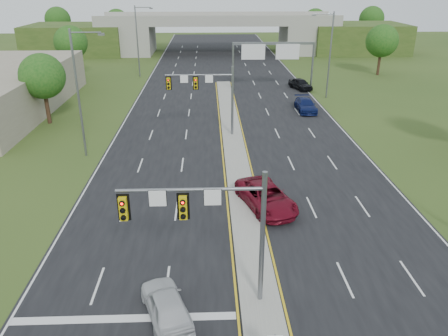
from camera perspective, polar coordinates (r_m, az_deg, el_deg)
The scene contains 22 objects.
ground at distance 22.64m, azimuth 4.70°, elevation -16.92°, with size 240.00×240.00×0.00m, color #30491A.
road at distance 54.18m, azimuth 0.48°, elevation 7.73°, with size 24.00×160.00×0.02m, color black.
median at distance 42.73m, azimuth 1.22°, elevation 3.51°, with size 2.00×54.00×0.16m, color gray.
lane_markings at distance 48.32m, azimuth 0.09°, elevation 5.80°, with size 23.72×160.00×0.01m.
signal_mast_near at distance 19.70m, azimuth -1.42°, elevation -6.75°, with size 6.62×0.60×7.00m.
signal_mast_far at distance 43.19m, azimuth -1.93°, elevation 10.12°, with size 6.62×0.60×7.00m.
sign_gantry at distance 63.40m, azimuth 6.32°, elevation 14.73°, with size 11.58×0.44×6.67m.
overpass at distance 97.78m, azimuth -0.76°, elevation 16.87°, with size 80.00×14.00×8.10m.
lightpole_l_mid at distance 39.60m, azimuth -18.32°, elevation 9.80°, with size 2.85×0.25×11.00m.
lightpole_l_far at distance 73.43m, azimuth -11.12°, elevation 16.30°, with size 2.85×0.25×11.00m.
lightpole_r_far at distance 59.85m, azimuth 13.53°, elevation 14.58°, with size 2.85×0.25×11.00m.
tree_l_near at distance 51.17m, azimuth -22.65°, elevation 10.99°, with size 4.80×4.80×7.60m.
tree_l_mid at distance 75.83m, azimuth -19.39°, elevation 15.21°, with size 5.20×5.20×8.12m.
tree_r_mid at distance 78.05m, azimuth 19.95°, elevation 15.34°, with size 5.20×5.20×8.12m.
tree_back_a at distance 117.01m, azimuth -20.88°, elevation 17.64°, with size 6.00×6.00×8.85m.
tree_back_b at distance 113.56m, azimuth -13.81°, elevation 18.14°, with size 5.60×5.60×8.32m.
tree_back_c at distance 114.58m, azimuth 11.78°, elevation 18.35°, with size 5.60×5.60×8.32m.
tree_back_d at distance 118.57m, azimuth 18.72°, elevation 17.97°, with size 6.00×6.00×8.85m.
car_white at distance 21.36m, azimuth -7.56°, elevation -17.29°, with size 1.75×4.35×1.48m, color silver.
car_far_a at distance 30.32m, azimuth 5.52°, elevation -3.76°, with size 2.73×5.91×1.64m, color maroon.
car_far_b at distance 53.88m, azimuth 10.61°, elevation 8.08°, with size 2.09×5.14×1.49m, color #0B1546.
car_far_c at distance 65.12m, azimuth 9.96°, elevation 10.77°, with size 1.82×4.53×1.54m, color black.
Camera 1 is at (-2.42, -17.12, 14.61)m, focal length 35.00 mm.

